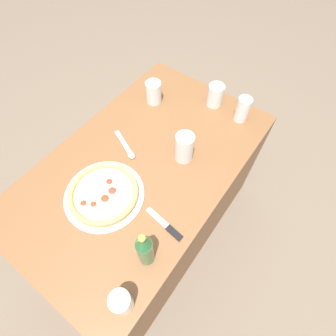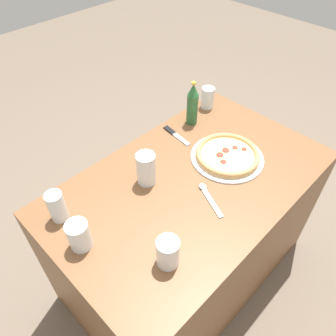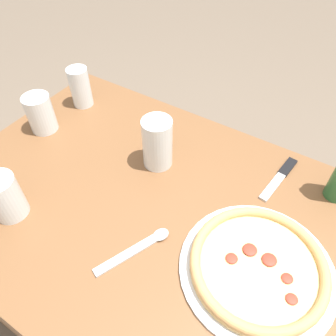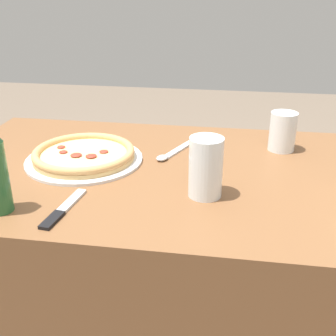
{
  "view_description": "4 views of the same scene",
  "coord_description": "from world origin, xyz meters",
  "px_view_note": "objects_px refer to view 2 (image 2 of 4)",
  "views": [
    {
      "loc": [
        -0.46,
        -0.48,
        1.73
      ],
      "look_at": [
        0.02,
        -0.13,
        0.81
      ],
      "focal_mm": 28.0,
      "sensor_mm": 36.0,
      "label": 1
    },
    {
      "loc": [
        0.76,
        0.6,
        1.76
      ],
      "look_at": [
        0.07,
        -0.07,
        0.82
      ],
      "focal_mm": 35.0,
      "sensor_mm": 36.0,
      "label": 2
    },
    {
      "loc": [
        -0.23,
        0.39,
        1.41
      ],
      "look_at": [
        0.07,
        -0.08,
        0.81
      ],
      "focal_mm": 35.0,
      "sensor_mm": 36.0,
      "label": 3
    },
    {
      "loc": [
        0.19,
        -1.04,
        1.22
      ],
      "look_at": [
        0.05,
        -0.12,
        0.81
      ],
      "focal_mm": 45.0,
      "sensor_mm": 36.0,
      "label": 4
    }
  ],
  "objects_px": {
    "glass_lemonade": "(57,207)",
    "knife": "(175,135)",
    "glass_mango_juice": "(168,253)",
    "glass_water": "(146,170)",
    "glass_orange_juice": "(208,99)",
    "beer_bottle": "(193,104)",
    "glass_iced_tea": "(79,236)",
    "spoon": "(208,195)",
    "pizza_salami": "(227,155)"
  },
  "relations": [
    {
      "from": "glass_lemonade",
      "to": "knife",
      "type": "bearing_deg",
      "value": -177.26
    },
    {
      "from": "glass_mango_juice",
      "to": "glass_water",
      "type": "height_order",
      "value": "glass_water"
    },
    {
      "from": "glass_water",
      "to": "glass_orange_juice",
      "type": "bearing_deg",
      "value": -163.82
    },
    {
      "from": "glass_lemonade",
      "to": "beer_bottle",
      "type": "xyz_separation_m",
      "value": [
        -0.81,
        -0.05,
        0.05
      ]
    },
    {
      "from": "glass_mango_juice",
      "to": "knife",
      "type": "relative_size",
      "value": 0.64
    },
    {
      "from": "glass_iced_tea",
      "to": "beer_bottle",
      "type": "relative_size",
      "value": 0.5
    },
    {
      "from": "glass_lemonade",
      "to": "glass_orange_juice",
      "type": "xyz_separation_m",
      "value": [
        -0.97,
        -0.08,
        -0.01
      ]
    },
    {
      "from": "glass_iced_tea",
      "to": "glass_water",
      "type": "height_order",
      "value": "glass_water"
    },
    {
      "from": "glass_water",
      "to": "glass_mango_juice",
      "type": "bearing_deg",
      "value": 57.9
    },
    {
      "from": "glass_water",
      "to": "spoon",
      "type": "xyz_separation_m",
      "value": [
        -0.12,
        0.24,
        -0.06
      ]
    },
    {
      "from": "glass_water",
      "to": "spoon",
      "type": "bearing_deg",
      "value": 115.94
    },
    {
      "from": "glass_lemonade",
      "to": "glass_orange_juice",
      "type": "relative_size",
      "value": 1.13
    },
    {
      "from": "beer_bottle",
      "to": "glass_lemonade",
      "type": "bearing_deg",
      "value": 3.46
    },
    {
      "from": "spoon",
      "to": "knife",
      "type": "bearing_deg",
      "value": -117.86
    },
    {
      "from": "glass_iced_tea",
      "to": "spoon",
      "type": "xyz_separation_m",
      "value": [
        -0.49,
        0.17,
        -0.05
      ]
    },
    {
      "from": "pizza_salami",
      "to": "glass_lemonade",
      "type": "bearing_deg",
      "value": -19.22
    },
    {
      "from": "glass_mango_juice",
      "to": "glass_lemonade",
      "type": "distance_m",
      "value": 0.45
    },
    {
      "from": "pizza_salami",
      "to": "glass_iced_tea",
      "type": "xyz_separation_m",
      "value": [
        0.73,
        -0.09,
        0.03
      ]
    },
    {
      "from": "glass_orange_juice",
      "to": "knife",
      "type": "distance_m",
      "value": 0.31
    },
    {
      "from": "pizza_salami",
      "to": "glass_mango_juice",
      "type": "relative_size",
      "value": 2.84
    },
    {
      "from": "beer_bottle",
      "to": "glass_mango_juice",
      "type": "bearing_deg",
      "value": 35.97
    },
    {
      "from": "pizza_salami",
      "to": "glass_iced_tea",
      "type": "height_order",
      "value": "glass_iced_tea"
    },
    {
      "from": "glass_orange_juice",
      "to": "spoon",
      "type": "distance_m",
      "value": 0.65
    },
    {
      "from": "glass_mango_juice",
      "to": "glass_lemonade",
      "type": "height_order",
      "value": "glass_lemonade"
    },
    {
      "from": "glass_water",
      "to": "beer_bottle",
      "type": "distance_m",
      "value": 0.47
    },
    {
      "from": "glass_lemonade",
      "to": "glass_mango_juice",
      "type": "bearing_deg",
      "value": 110.01
    },
    {
      "from": "glass_lemonade",
      "to": "glass_iced_tea",
      "type": "bearing_deg",
      "value": 85.21
    },
    {
      "from": "knife",
      "to": "glass_orange_juice",
      "type": "bearing_deg",
      "value": -170.58
    },
    {
      "from": "glass_mango_juice",
      "to": "spoon",
      "type": "bearing_deg",
      "value": -164.05
    },
    {
      "from": "glass_water",
      "to": "glass_iced_tea",
      "type": "bearing_deg",
      "value": 9.81
    },
    {
      "from": "glass_iced_tea",
      "to": "glass_water",
      "type": "distance_m",
      "value": 0.38
    },
    {
      "from": "glass_orange_juice",
      "to": "spoon",
      "type": "height_order",
      "value": "glass_orange_juice"
    },
    {
      "from": "glass_lemonade",
      "to": "beer_bottle",
      "type": "bearing_deg",
      "value": -176.54
    },
    {
      "from": "glass_lemonade",
      "to": "glass_water",
      "type": "xyz_separation_m",
      "value": [
        -0.36,
        0.1,
        0.01
      ]
    },
    {
      "from": "glass_lemonade",
      "to": "spoon",
      "type": "xyz_separation_m",
      "value": [
        -0.48,
        0.33,
        -0.06
      ]
    },
    {
      "from": "glass_water",
      "to": "beer_bottle",
      "type": "height_order",
      "value": "beer_bottle"
    },
    {
      "from": "glass_lemonade",
      "to": "spoon",
      "type": "bearing_deg",
      "value": 145.14
    },
    {
      "from": "beer_bottle",
      "to": "spoon",
      "type": "xyz_separation_m",
      "value": [
        0.33,
        0.38,
        -0.1
      ]
    },
    {
      "from": "pizza_salami",
      "to": "glass_mango_juice",
      "type": "distance_m",
      "value": 0.59
    },
    {
      "from": "pizza_salami",
      "to": "glass_mango_juice",
      "type": "height_order",
      "value": "glass_mango_juice"
    },
    {
      "from": "glass_iced_tea",
      "to": "glass_mango_juice",
      "type": "height_order",
      "value": "same"
    },
    {
      "from": "knife",
      "to": "glass_iced_tea",
      "type": "bearing_deg",
      "value": 15.67
    },
    {
      "from": "pizza_salami",
      "to": "spoon",
      "type": "bearing_deg",
      "value": 19.15
    },
    {
      "from": "glass_iced_tea",
      "to": "pizza_salami",
      "type": "bearing_deg",
      "value": 172.97
    },
    {
      "from": "glass_orange_juice",
      "to": "knife",
      "type": "xyz_separation_m",
      "value": [
        0.3,
        0.05,
        -0.05
      ]
    },
    {
      "from": "beer_bottle",
      "to": "pizza_salami",
      "type": "bearing_deg",
      "value": 73.0
    },
    {
      "from": "knife",
      "to": "pizza_salami",
      "type": "bearing_deg",
      "value": 99.29
    },
    {
      "from": "glass_water",
      "to": "pizza_salami",
      "type": "bearing_deg",
      "value": 156.4
    },
    {
      "from": "glass_iced_tea",
      "to": "spoon",
      "type": "relative_size",
      "value": 0.64
    },
    {
      "from": "pizza_salami",
      "to": "spoon",
      "type": "distance_m",
      "value": 0.25
    }
  ]
}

